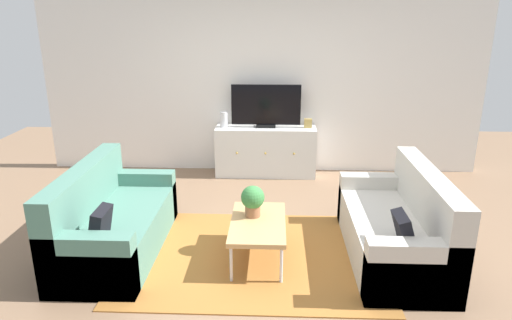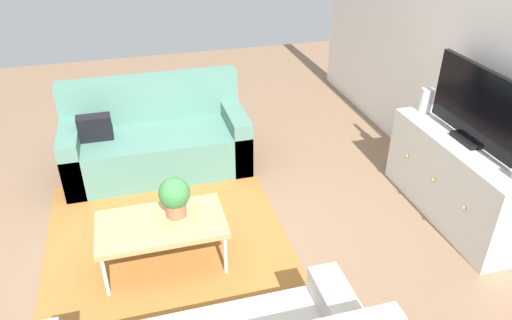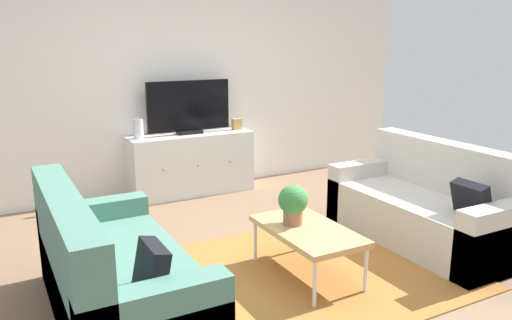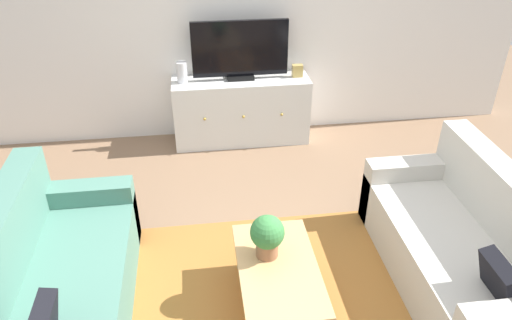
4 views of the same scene
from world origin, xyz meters
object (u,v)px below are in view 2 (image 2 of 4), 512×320
Objects in this scene: tv_console at (456,179)px; flat_screen_tv at (477,107)px; glass_vase at (426,100)px; couch_left_side at (156,140)px; coffee_table at (161,226)px; potted_plant at (175,196)px.

flat_screen_tv is (0.00, 0.02, 0.66)m from tv_console.
glass_vase is (-0.60, -0.02, -0.20)m from flat_screen_tv.
flat_screen_tv reaches higher than glass_vase.
coffee_table is at bearing -3.40° from couch_left_side.
coffee_table is 2.57m from glass_vase.
couch_left_side reaches higher than potted_plant.
glass_vase is at bearing 69.22° from couch_left_side.
coffee_table is 0.64× the size of tv_console.
coffee_table is at bearing -76.65° from glass_vase.
flat_screen_tv reaches higher than tv_console.
tv_console is at bearing 89.55° from coffee_table.
flat_screen_tv reaches higher than couch_left_side.
couch_left_side is at bearing -122.37° from tv_console.
tv_console is at bearing 88.15° from potted_plant.
tv_console is 0.67m from flat_screen_tv.
coffee_table is 2.57m from flat_screen_tv.
couch_left_side is at bearing 176.60° from coffee_table.
potted_plant is 0.21× the size of tv_console.
flat_screen_tv is 4.55× the size of glass_vase.
couch_left_side is 2.81m from tv_console.
couch_left_side is 1.88× the size of coffee_table.
glass_vase is (-0.60, 0.00, 0.47)m from tv_console.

